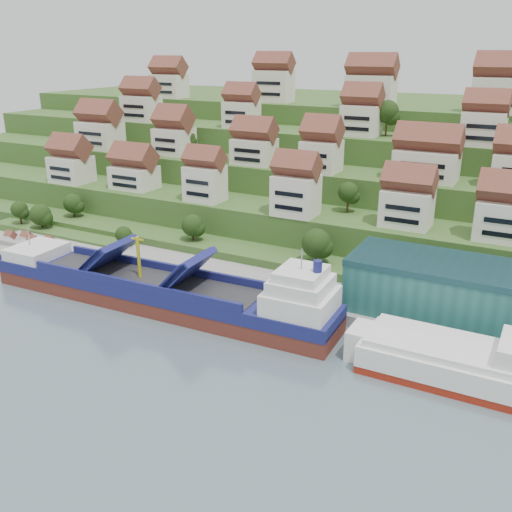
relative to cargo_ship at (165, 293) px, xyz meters
The scene contains 10 objects.
ground 10.49m from the cargo_ship, ahead, with size 300.00×300.00×0.00m, color slate.
quay 33.88m from the cargo_ship, 27.51° to the left, with size 180.00×14.00×2.20m, color gray.
pebble_beach 49.70m from the cargo_ship, 165.27° to the left, with size 45.00×20.00×1.00m, color gray.
hillside 104.92m from the cargo_ship, 84.52° to the left, with size 260.00×128.00×31.00m.
hillside_village 66.23m from the cargo_ship, 79.69° to the left, with size 158.49×63.94×29.78m.
hillside_trees 47.66m from the cargo_ship, 83.91° to the left, with size 140.45×62.30×31.38m.
flagpole 30.28m from the cargo_ship, 20.70° to the left, with size 1.28×0.16×8.00m.
beach_huts 51.29m from the cargo_ship, 167.19° to the left, with size 14.40×3.70×2.20m.
cargo_ship is the anchor object (origin of this frame).
second_ship 56.67m from the cargo_ship, ahead, with size 31.84×11.88×9.22m.
Camera 1 is at (52.90, -81.39, 47.61)m, focal length 40.00 mm.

